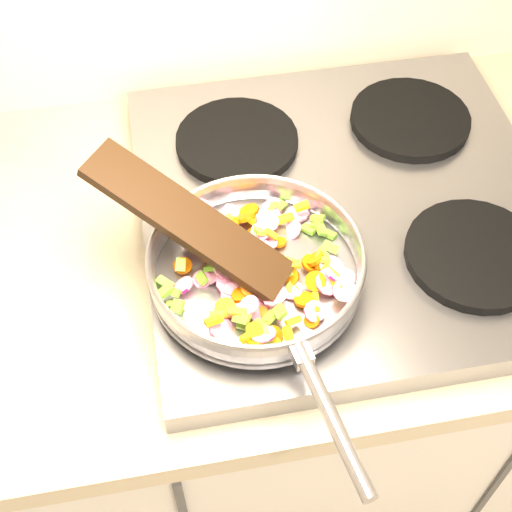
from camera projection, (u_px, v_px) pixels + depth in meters
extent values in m
cube|color=#939399|center=(346.00, 207.00, 1.06)|extent=(0.60, 0.60, 0.04)
cylinder|color=black|center=(272.00, 285.00, 0.93)|extent=(0.19, 0.19, 0.02)
cylinder|color=black|center=(475.00, 255.00, 0.96)|extent=(0.19, 0.19, 0.02)
cylinder|color=black|center=(237.00, 141.00, 1.10)|extent=(0.19, 0.19, 0.02)
cylinder|color=black|center=(410.00, 119.00, 1.13)|extent=(0.19, 0.19, 0.02)
cylinder|color=#9E9EA5|center=(256.00, 275.00, 0.93)|extent=(0.28, 0.28, 0.01)
torus|color=#9E9EA5|center=(256.00, 264.00, 0.91)|extent=(0.31, 0.31, 0.04)
torus|color=#9E9EA5|center=(256.00, 254.00, 0.89)|extent=(0.28, 0.28, 0.01)
cylinder|color=#9E9EA5|center=(332.00, 418.00, 0.77)|extent=(0.05, 0.19, 0.02)
cube|color=#9E9EA5|center=(301.00, 354.00, 0.82)|extent=(0.03, 0.03, 0.02)
cylinder|color=#D25805|center=(238.00, 255.00, 0.93)|extent=(0.03, 0.03, 0.02)
cylinder|color=#DA1569|center=(271.00, 216.00, 0.98)|extent=(0.03, 0.03, 0.02)
cylinder|color=#DA1569|center=(267.00, 245.00, 0.94)|extent=(0.04, 0.04, 0.02)
cylinder|color=#D25805|center=(278.00, 242.00, 0.95)|extent=(0.03, 0.03, 0.01)
cube|color=#6AA92C|center=(217.00, 315.00, 0.87)|extent=(0.02, 0.01, 0.01)
cube|color=#6AA92C|center=(270.00, 208.00, 0.97)|extent=(0.02, 0.02, 0.01)
cube|color=#6AA92C|center=(193.00, 232.00, 0.96)|extent=(0.02, 0.02, 0.01)
cylinder|color=#DA1569|center=(268.00, 300.00, 0.90)|extent=(0.03, 0.03, 0.01)
cylinder|color=#D25805|center=(200.00, 226.00, 0.96)|extent=(0.03, 0.03, 0.02)
cylinder|color=#D25805|center=(233.00, 308.00, 0.89)|extent=(0.03, 0.03, 0.02)
cube|color=gold|center=(288.00, 335.00, 0.84)|extent=(0.01, 0.02, 0.01)
cylinder|color=#DA1569|center=(184.00, 285.00, 0.90)|extent=(0.03, 0.03, 0.02)
cube|color=gold|center=(213.00, 239.00, 0.94)|extent=(0.02, 0.02, 0.02)
cylinder|color=#D25805|center=(253.00, 235.00, 0.96)|extent=(0.02, 0.03, 0.02)
cube|color=#6AA92C|center=(292.00, 290.00, 0.91)|extent=(0.02, 0.03, 0.02)
cylinder|color=#DA1569|center=(263.00, 334.00, 0.85)|extent=(0.04, 0.04, 0.02)
cylinder|color=#D25805|center=(249.00, 211.00, 0.98)|extent=(0.04, 0.04, 0.02)
cube|color=gold|center=(247.00, 337.00, 0.84)|extent=(0.02, 0.02, 0.01)
cylinder|color=#D25805|center=(203.00, 223.00, 0.96)|extent=(0.02, 0.02, 0.01)
cylinder|color=#DA1569|center=(273.00, 208.00, 0.99)|extent=(0.03, 0.03, 0.03)
cube|color=#6AA92C|center=(232.00, 292.00, 0.90)|extent=(0.02, 0.02, 0.02)
cube|color=#6AA92C|center=(274.00, 262.00, 0.92)|extent=(0.02, 0.02, 0.01)
cylinder|color=#D25805|center=(323.00, 265.00, 0.92)|extent=(0.03, 0.03, 0.02)
cylinder|color=#DA1569|center=(210.00, 222.00, 0.97)|extent=(0.04, 0.03, 0.03)
cylinder|color=#D25805|center=(293.00, 293.00, 0.91)|extent=(0.03, 0.03, 0.02)
cube|color=gold|center=(252.00, 217.00, 0.97)|extent=(0.02, 0.03, 0.02)
cylinder|color=#DA1569|center=(261.00, 232.00, 0.95)|extent=(0.04, 0.03, 0.02)
cylinder|color=#DA1569|center=(249.00, 305.00, 0.87)|extent=(0.03, 0.03, 0.02)
cylinder|color=#DA1569|center=(275.00, 296.00, 0.88)|extent=(0.04, 0.04, 0.02)
cylinder|color=#D25805|center=(312.00, 320.00, 0.88)|extent=(0.03, 0.03, 0.02)
cube|color=#6AA92C|center=(227.00, 231.00, 0.94)|extent=(0.01, 0.02, 0.01)
cylinder|color=#DA1569|center=(292.00, 230.00, 0.97)|extent=(0.03, 0.04, 0.03)
cube|color=#6AA92C|center=(202.00, 278.00, 0.91)|extent=(0.02, 0.02, 0.01)
cylinder|color=#DA1569|center=(298.00, 214.00, 0.99)|extent=(0.05, 0.05, 0.01)
cylinder|color=#DA1569|center=(315.00, 311.00, 0.88)|extent=(0.03, 0.03, 0.02)
cube|color=#6AA92C|center=(271.00, 316.00, 0.87)|extent=(0.03, 0.03, 0.01)
cylinder|color=#DA1569|center=(292.00, 290.00, 0.90)|extent=(0.03, 0.03, 0.01)
cube|color=gold|center=(291.00, 265.00, 0.91)|extent=(0.03, 0.01, 0.01)
cube|color=gold|center=(271.00, 234.00, 0.94)|extent=(0.02, 0.02, 0.02)
cylinder|color=#DA1569|center=(273.00, 283.00, 0.89)|extent=(0.03, 0.03, 0.01)
cylinder|color=#DA1569|center=(206.00, 226.00, 0.97)|extent=(0.04, 0.04, 0.03)
cube|color=#6AA92C|center=(210.00, 245.00, 0.94)|extent=(0.02, 0.02, 0.02)
cylinder|color=#D25805|center=(225.00, 308.00, 0.88)|extent=(0.03, 0.04, 0.01)
cylinder|color=#D25805|center=(196.00, 227.00, 0.97)|extent=(0.03, 0.02, 0.02)
cylinder|color=#DA1569|center=(239.00, 311.00, 0.88)|extent=(0.03, 0.03, 0.01)
cylinder|color=#D25805|center=(256.00, 339.00, 0.85)|extent=(0.04, 0.04, 0.02)
cube|color=gold|center=(302.00, 206.00, 0.97)|extent=(0.02, 0.01, 0.01)
cylinder|color=#D25805|center=(305.00, 299.00, 0.89)|extent=(0.04, 0.04, 0.01)
cylinder|color=#D25805|center=(249.00, 289.00, 0.89)|extent=(0.03, 0.03, 0.02)
cube|color=gold|center=(315.00, 303.00, 0.88)|extent=(0.01, 0.03, 0.01)
cube|color=#6AA92C|center=(244.00, 247.00, 0.94)|extent=(0.02, 0.01, 0.02)
cube|color=gold|center=(234.00, 237.00, 0.94)|extent=(0.03, 0.02, 0.02)
cube|color=#6AA92C|center=(178.00, 307.00, 0.87)|extent=(0.02, 0.02, 0.02)
cube|color=#6AA92C|center=(309.00, 229.00, 0.97)|extent=(0.02, 0.02, 0.01)
cube|color=#6AA92C|center=(270.00, 258.00, 0.92)|extent=(0.03, 0.02, 0.01)
cube|color=gold|center=(338.00, 285.00, 0.89)|extent=(0.02, 0.03, 0.02)
cube|color=gold|center=(285.00, 218.00, 0.97)|extent=(0.03, 0.01, 0.01)
cylinder|color=#DA1569|center=(212.00, 274.00, 0.92)|extent=(0.04, 0.04, 0.03)
cube|color=#6AA92C|center=(175.00, 305.00, 0.89)|extent=(0.03, 0.02, 0.01)
cube|color=#6AA92C|center=(241.00, 318.00, 0.86)|extent=(0.03, 0.02, 0.02)
cylinder|color=#DA1569|center=(270.00, 210.00, 0.97)|extent=(0.03, 0.04, 0.03)
cylinder|color=#DA1569|center=(332.00, 266.00, 0.92)|extent=(0.04, 0.04, 0.02)
cylinder|color=#D25805|center=(208.00, 253.00, 0.93)|extent=(0.03, 0.03, 0.02)
cube|color=#6AA92C|center=(272.00, 272.00, 0.91)|extent=(0.02, 0.02, 0.02)
cylinder|color=#DA1569|center=(257.00, 248.00, 0.94)|extent=(0.04, 0.04, 0.02)
cube|color=#6AA92C|center=(265.00, 335.00, 0.85)|extent=(0.02, 0.02, 0.02)
cube|color=gold|center=(330.00, 272.00, 0.90)|extent=(0.02, 0.03, 0.01)
cylinder|color=#D25805|center=(261.00, 313.00, 0.89)|extent=(0.02, 0.02, 0.01)
cylinder|color=#DA1569|center=(226.00, 280.00, 0.92)|extent=(0.03, 0.03, 0.02)
cube|color=#6AA92C|center=(316.00, 222.00, 0.97)|extent=(0.02, 0.03, 0.01)
cylinder|color=#DA1569|center=(251.00, 286.00, 0.90)|extent=(0.04, 0.04, 0.01)
cube|color=#6AA92C|center=(320.00, 254.00, 0.92)|extent=(0.02, 0.02, 0.01)
cube|color=#6AA92C|center=(320.00, 227.00, 0.96)|extent=(0.01, 0.03, 0.01)
cylinder|color=#DA1569|center=(203.00, 210.00, 0.96)|extent=(0.03, 0.04, 0.03)
cube|color=#6AA92C|center=(165.00, 283.00, 0.91)|extent=(0.02, 0.02, 0.01)
cube|color=#6AA92C|center=(245.00, 326.00, 0.87)|extent=(0.02, 0.02, 0.01)
cylinder|color=#DA1569|center=(232.00, 294.00, 0.90)|extent=(0.04, 0.03, 0.03)
cylinder|color=#D25805|center=(239.00, 295.00, 0.89)|extent=(0.03, 0.03, 0.01)
cube|color=#6AA92C|center=(247.00, 291.00, 0.89)|extent=(0.02, 0.02, 0.02)
cylinder|color=#DA1569|center=(229.00, 282.00, 0.90)|extent=(0.05, 0.05, 0.02)
cylinder|color=#DA1569|center=(191.00, 241.00, 0.94)|extent=(0.03, 0.04, 0.02)
cylinder|color=#DA1569|center=(335.00, 275.00, 0.90)|extent=(0.03, 0.04, 0.02)
cube|color=#6AA92C|center=(287.00, 261.00, 0.93)|extent=(0.02, 0.02, 0.01)
cylinder|color=#D25805|center=(254.00, 330.00, 0.85)|extent=(0.03, 0.03, 0.02)
cube|color=#6AA92C|center=(173.00, 292.00, 0.89)|extent=(0.02, 0.02, 0.01)
cylinder|color=#DA1569|center=(346.00, 278.00, 0.91)|extent=(0.03, 0.03, 0.02)
cube|color=#6AA92C|center=(225.00, 220.00, 0.96)|extent=(0.02, 0.02, 0.02)
cylinder|color=#D25805|center=(260.00, 258.00, 0.91)|extent=(0.03, 0.03, 0.01)
cylinder|color=#D25805|center=(264.00, 253.00, 0.94)|extent=(0.04, 0.04, 0.01)
cylinder|color=#D25805|center=(316.00, 259.00, 0.92)|extent=(0.03, 0.03, 0.03)
cube|color=gold|center=(272.00, 343.00, 0.85)|extent=(0.02, 0.02, 0.01)
cube|color=gold|center=(223.00, 254.00, 0.93)|extent=(0.03, 0.02, 0.01)
cube|color=#6AA92C|center=(273.00, 267.00, 0.91)|extent=(0.02, 0.02, 0.02)
cube|color=#6AA92C|center=(181.00, 265.00, 0.91)|extent=(0.02, 0.02, 0.01)
cylinder|color=#D25805|center=(183.00, 266.00, 0.93)|extent=(0.03, 0.03, 0.01)
cylinder|color=#DA1569|center=(268.00, 221.00, 0.96)|extent=(0.04, 0.04, 0.02)
cube|color=#6AA92C|center=(261.00, 324.00, 0.86)|extent=(0.02, 0.02, 0.02)
cube|color=#6AA92C|center=(318.00, 218.00, 0.96)|extent=(0.02, 0.02, 0.01)
cylinder|color=#D25805|center=(245.00, 217.00, 0.96)|extent=(0.03, 0.03, 0.03)
cylinder|color=#DA1569|center=(328.00, 282.00, 0.90)|extent=(0.05, 0.05, 0.02)
cube|color=gold|center=(293.00, 321.00, 0.86)|extent=(0.02, 0.02, 0.01)
cube|color=#6AA92C|center=(166.00, 291.00, 0.89)|extent=(0.02, 0.02, 0.01)
cube|color=#6AA92C|center=(244.00, 307.00, 0.89)|extent=(0.02, 0.02, 0.01)
cylinder|color=#DA1569|center=(233.00, 213.00, 0.98)|extent=(0.03, 0.04, 0.03)
cylinder|color=#D25805|center=(233.00, 224.00, 0.96)|extent=(0.02, 0.02, 0.02)
cylinder|color=#D25805|center=(232.00, 268.00, 0.92)|extent=(0.02, 0.02, 0.01)
cylinder|color=#D25805|center=(290.00, 277.00, 0.91)|extent=(0.03, 0.03, 0.03)
cube|color=#6AA92C|center=(330.00, 247.00, 0.94)|extent=(0.02, 0.02, 0.02)
cube|color=#6AA92C|center=(212.00, 268.00, 0.92)|extent=(0.02, 0.02, 0.02)
cylinder|color=#DA1569|center=(221.00, 328.00, 0.87)|extent=(0.04, 0.04, 0.03)
cube|color=#6AA92C|center=(259.00, 230.00, 0.94)|extent=(0.02, 0.02, 0.02)
cylinder|color=#DA1569|center=(257.00, 311.00, 0.89)|extent=(0.03, 0.04, 0.02)
cylinder|color=#DA1569|center=(202.00, 279.00, 0.92)|extent=(0.03, 0.03, 0.01)
cylinder|color=#D25805|center=(316.00, 281.00, 0.90)|extent=(0.03, 0.03, 0.02)
cylinder|color=#DA1569|center=(225.00, 267.00, 0.91)|extent=(0.04, 0.04, 0.02)
cylinder|color=#D25805|center=(220.00, 249.00, 0.93)|extent=(0.03, 0.03, 0.02)
cylinder|color=#DA1569|center=(345.00, 291.00, 0.88)|extent=(0.03, 0.03, 0.02)
cylinder|color=#D25805|center=(337.00, 283.00, 0.91)|extent=(0.03, 0.02, 0.01)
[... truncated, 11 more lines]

